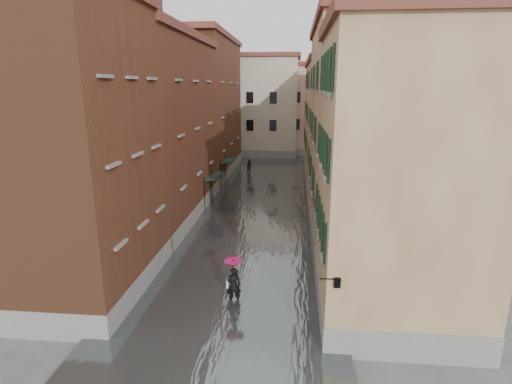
% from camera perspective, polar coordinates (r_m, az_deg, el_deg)
% --- Properties ---
extents(ground, '(120.00, 120.00, 0.00)m').
position_cam_1_polar(ground, '(20.96, -2.79, -11.88)').
color(ground, '#505052').
rests_on(ground, ground).
extents(floodwater, '(10.00, 60.00, 0.20)m').
position_cam_1_polar(floodwater, '(32.98, 0.42, -1.54)').
color(floodwater, '#4E5557').
rests_on(floodwater, ground).
extents(building_left_near, '(6.00, 8.00, 13.00)m').
position_cam_1_polar(building_left_near, '(19.41, -24.95, 4.80)').
color(building_left_near, brown).
rests_on(building_left_near, ground).
extents(building_left_mid, '(6.00, 14.00, 12.50)m').
position_cam_1_polar(building_left_mid, '(29.36, -14.15, 8.23)').
color(building_left_mid, '#552A1B').
rests_on(building_left_mid, ground).
extents(building_left_far, '(6.00, 16.00, 14.00)m').
position_cam_1_polar(building_left_far, '(43.68, -7.62, 11.58)').
color(building_left_far, brown).
rests_on(building_left_far, ground).
extents(building_right_near, '(6.00, 8.00, 11.50)m').
position_cam_1_polar(building_right_near, '(17.43, 19.37, 1.83)').
color(building_right_near, olive).
rests_on(building_right_near, ground).
extents(building_right_mid, '(6.00, 14.00, 13.00)m').
position_cam_1_polar(building_right_mid, '(27.98, 14.28, 8.42)').
color(building_right_mid, tan).
rests_on(building_right_mid, ground).
extents(building_right_far, '(6.00, 16.00, 11.50)m').
position_cam_1_polar(building_right_far, '(42.87, 11.27, 9.69)').
color(building_right_far, olive).
rests_on(building_right_far, ground).
extents(building_end_cream, '(12.00, 9.00, 13.00)m').
position_cam_1_polar(building_end_cream, '(56.87, -0.37, 11.95)').
color(building_end_cream, beige).
rests_on(building_end_cream, ground).
extents(building_end_pink, '(10.00, 9.00, 12.00)m').
position_cam_1_polar(building_end_pink, '(58.69, 8.79, 11.38)').
color(building_end_pink, tan).
rests_on(building_end_pink, ground).
extents(awning_near, '(1.09, 2.84, 2.80)m').
position_cam_1_polar(awning_near, '(31.69, -6.06, 2.11)').
color(awning_near, black).
rests_on(awning_near, ground).
extents(awning_far, '(1.09, 2.93, 2.80)m').
position_cam_1_polar(awning_far, '(38.24, -4.05, 4.36)').
color(awning_far, black).
rests_on(awning_far, ground).
extents(wall_lantern, '(0.71, 0.22, 0.35)m').
position_cam_1_polar(wall_lantern, '(14.15, 11.44, -12.47)').
color(wall_lantern, black).
rests_on(wall_lantern, ground).
extents(window_planters, '(0.59, 10.38, 0.84)m').
position_cam_1_polar(window_planters, '(19.95, 9.10, -2.58)').
color(window_planters, brown).
rests_on(window_planters, ground).
extents(pedestrian_main, '(0.85, 0.85, 2.06)m').
position_cam_1_polar(pedestrian_main, '(18.07, -3.22, -12.29)').
color(pedestrian_main, black).
rests_on(pedestrian_main, ground).
extents(pedestrian_far, '(0.82, 0.67, 1.59)m').
position_cam_1_polar(pedestrian_far, '(44.27, -0.95, 3.65)').
color(pedestrian_far, black).
rests_on(pedestrian_far, ground).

